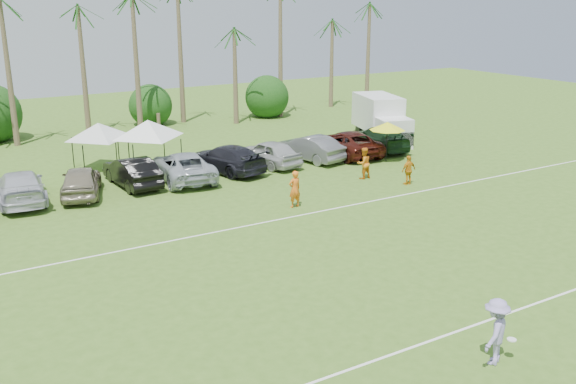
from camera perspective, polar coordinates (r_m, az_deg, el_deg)
field_lines at (r=23.90m, az=0.03°, el=-7.81°), size 80.00×12.10×0.01m
palm_tree_4 at (r=49.19m, az=-23.17°, el=12.63°), size 2.40×2.40×8.90m
palm_tree_5 at (r=49.90m, az=-18.64°, el=14.14°), size 2.40×2.40×9.90m
palm_tree_6 at (r=50.93m, az=-14.20°, el=15.51°), size 2.40×2.40×10.90m
palm_tree_8 at (r=54.36m, az=-4.71°, el=14.17°), size 2.40×2.40×8.90m
palm_tree_9 at (r=56.73m, az=-0.05°, el=15.22°), size 2.40×2.40×9.90m
palm_tree_10 at (r=59.44m, az=4.26°, el=16.08°), size 2.40×2.40×10.90m
bush_tree_2 at (r=53.14m, az=-11.88°, el=7.64°), size 4.00×4.00×4.00m
bush_tree_3 at (r=57.16m, az=-2.31°, el=8.62°), size 4.00×4.00×4.00m
sideline_player_a at (r=31.69m, az=0.59°, el=0.27°), size 0.72×0.50×1.87m
sideline_player_b at (r=37.04m, az=6.74°, el=2.56°), size 0.89×0.70×1.82m
sideline_player_c at (r=36.22m, az=10.67°, el=1.93°), size 0.99×0.46×1.66m
box_truck at (r=47.11m, az=8.32°, el=6.58°), size 4.04×6.62×3.20m
canopy_tent_left at (r=39.99m, az=-16.54°, el=5.91°), size 4.13×4.13×3.34m
canopy_tent_right at (r=38.90m, az=-12.38°, el=6.27°), size 4.46×4.46×3.61m
market_umbrella at (r=40.96m, az=8.84°, el=5.81°), size 2.27×2.27×2.53m
frisbee_player at (r=19.37m, az=17.96°, el=-11.72°), size 1.47×1.21×1.98m
parked_car_3 at (r=35.23m, az=-22.68°, el=0.43°), size 2.79×5.77×1.62m
parked_car_4 at (r=35.23m, az=-17.93°, el=0.93°), size 3.27×5.11×1.62m
parked_car_5 at (r=36.39m, az=-13.69°, el=1.77°), size 2.01×5.01×1.62m
parked_car_6 at (r=37.00m, az=-9.27°, el=2.28°), size 3.42×6.13×1.62m
parked_car_7 at (r=38.45m, az=-5.48°, el=2.98°), size 3.51×5.95×1.62m
parked_car_8 at (r=39.72m, az=-1.69°, el=3.50°), size 2.69×5.01×1.62m
parked_car_9 at (r=41.07m, az=1.93°, el=3.94°), size 2.70×5.16×1.62m
parked_car_10 at (r=42.59m, az=5.29°, el=4.35°), size 3.23×6.05×1.62m
parked_car_11 at (r=44.45m, az=8.20°, el=4.78°), size 3.34×5.92×1.62m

